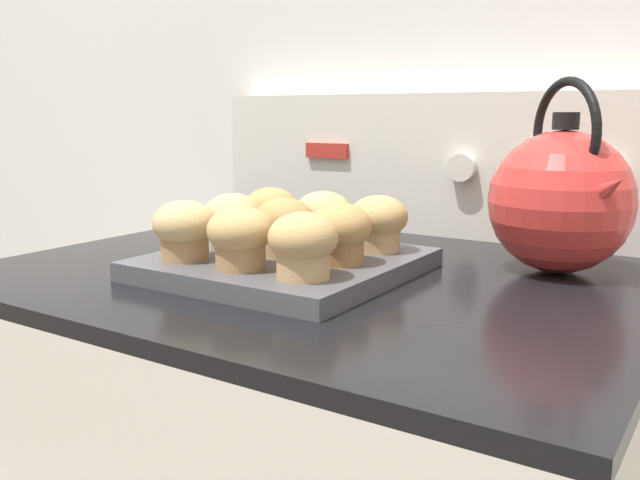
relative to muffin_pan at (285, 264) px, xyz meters
The scene contains 13 objects.
wall_back 0.49m from the muffin_pan, 86.46° to the left, with size 8.00×0.05×2.40m.
control_panel 0.37m from the muffin_pan, 85.70° to the left, with size 0.76×0.07×0.22m.
muffin_pan is the anchor object (origin of this frame).
muffin_r0_c0 0.12m from the muffin_pan, 135.07° to the right, with size 0.07×0.07×0.07m.
muffin_r0_c1 0.10m from the muffin_pan, 88.60° to the right, with size 0.07×0.07×0.07m.
muffin_r0_c2 0.13m from the muffin_pan, 44.73° to the right, with size 0.07×0.07×0.07m.
muffin_r1_c0 0.09m from the muffin_pan, behind, with size 0.07×0.07×0.07m.
muffin_r1_c1 0.05m from the muffin_pan, 156.55° to the left, with size 0.07×0.07×0.07m.
muffin_r1_c2 0.09m from the muffin_pan, ahead, with size 0.07×0.07×0.07m.
muffin_r2_c0 0.12m from the muffin_pan, 135.22° to the left, with size 0.07×0.07×0.07m.
muffin_r2_c1 0.10m from the muffin_pan, 89.48° to the left, with size 0.07×0.07×0.07m.
muffin_r2_c2 0.12m from the muffin_pan, 45.75° to the left, with size 0.07×0.07×0.07m.
tea_kettle 0.33m from the muffin_pan, 34.05° to the left, with size 0.18×0.18×0.23m.
Camera 1 is at (0.44, -0.36, 1.10)m, focal length 38.00 mm.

